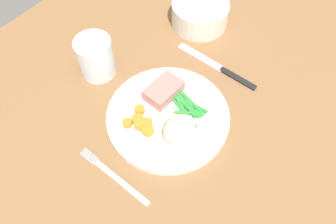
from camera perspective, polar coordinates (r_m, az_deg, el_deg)
dining_table at (r=69.89cm, az=-3.26°, el=-0.82°), size 120.00×90.00×2.00cm
dinner_plate at (r=67.64cm, az=0.00°, el=-0.83°), size 24.74×24.74×1.60cm
meat_portion at (r=68.73cm, az=-0.79°, el=3.68°), size 7.88×5.32×2.69cm
mashed_potatoes at (r=62.92cm, az=1.90°, el=-2.95°), size 6.81×5.52×4.04cm
carrot_slices at (r=65.59cm, az=-4.74°, el=-1.76°), size 5.75×6.50×1.28cm
green_beans at (r=67.72cm, az=3.31°, el=0.94°), size 5.85×9.41×0.86cm
fork at (r=63.17cm, az=-9.07°, el=-10.82°), size 1.44×16.60×0.40cm
knife at (r=77.07cm, az=8.50°, el=7.53°), size 1.70×20.50×0.64cm
water_glass at (r=74.52cm, az=-12.11°, el=8.75°), size 7.79×7.79×8.98cm
salad_bowl at (r=84.82cm, az=5.45°, el=16.51°), size 13.71×13.71×5.87cm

